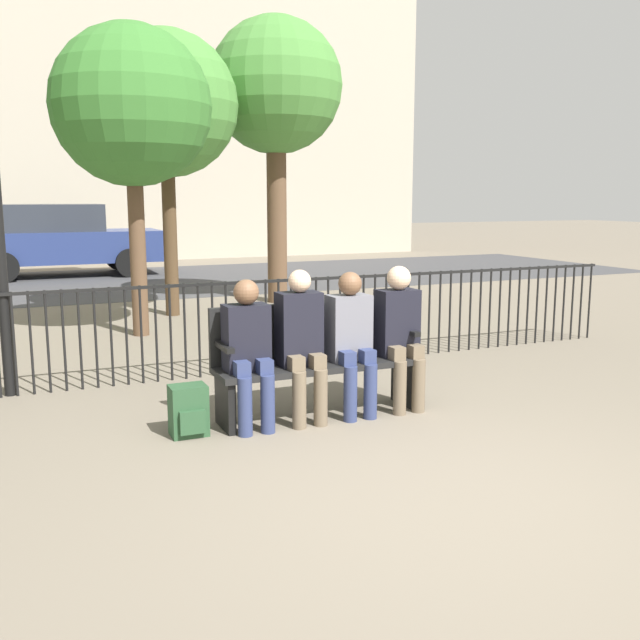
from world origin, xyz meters
TOP-DOWN VIEW (x-y plane):
  - ground_plane at (0.00, 0.00)m, footprint 80.00×80.00m
  - park_bench at (0.00, 1.85)m, footprint 1.72×0.45m
  - seated_person_0 at (-0.62, 1.72)m, footprint 0.34×0.39m
  - seated_person_1 at (-0.18, 1.72)m, footprint 0.34×0.39m
  - seated_person_2 at (0.26, 1.72)m, footprint 0.34×0.39m
  - seated_person_3 at (0.71, 1.72)m, footprint 0.34×0.39m
  - backpack at (-1.10, 1.72)m, footprint 0.27×0.25m
  - fence_railing at (-0.02, 3.42)m, footprint 9.01×0.03m
  - tree_0 at (-0.01, 7.32)m, footprint 2.11×2.11m
  - tree_1 at (1.94, 7.99)m, footprint 2.20×2.20m
  - tree_3 at (-0.73, 5.89)m, footprint 1.98×1.98m
  - street_surface at (0.00, 12.00)m, footprint 24.00×6.00m
  - parked_car_0 at (-1.14, 13.79)m, footprint 4.20×1.94m
  - building_facade at (0.00, 20.00)m, footprint 20.00×6.00m

SIDE VIEW (x-z plane):
  - ground_plane at x=0.00m, z-range 0.00..0.00m
  - street_surface at x=0.00m, z-range 0.00..0.01m
  - backpack at x=-1.10m, z-range 0.00..0.38m
  - park_bench at x=0.00m, z-range 0.03..0.95m
  - fence_railing at x=-0.02m, z-range 0.08..1.03m
  - seated_person_0 at x=-0.62m, z-range 0.07..1.23m
  - seated_person_2 at x=0.26m, z-range 0.07..1.25m
  - seated_person_1 at x=-0.18m, z-range 0.06..1.28m
  - seated_person_3 at x=0.71m, z-range 0.07..1.28m
  - parked_car_0 at x=-1.14m, z-range 0.03..1.65m
  - tree_3 at x=-0.73m, z-range 0.93..4.80m
  - tree_0 at x=-0.01m, z-range 1.01..5.17m
  - tree_1 at x=1.94m, z-range 1.17..5.84m
  - building_facade at x=0.00m, z-range 0.00..12.55m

